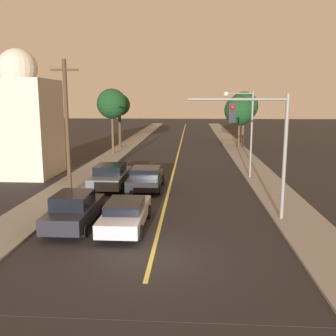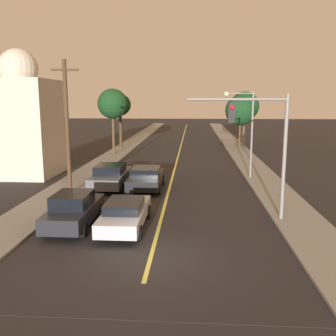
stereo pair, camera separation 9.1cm
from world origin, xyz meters
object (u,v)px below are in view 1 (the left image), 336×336
at_px(car_outer_lane_front, 74,210).
at_px(streetlamp_right, 244,121).
at_px(car_outer_lane_second, 111,176).
at_px(utility_pole_left, 67,125).
at_px(tree_left_far, 119,106).
at_px(car_near_lane_second, 146,178).
at_px(tree_left_near, 112,104).
at_px(tree_right_far, 244,106).
at_px(traffic_signal_mast, 262,135).
at_px(car_near_lane_front, 126,213).
at_px(tree_right_near, 239,110).
at_px(domed_building_left, 21,121).

relative_size(car_outer_lane_front, streetlamp_right, 0.72).
relative_size(car_outer_lane_second, utility_pole_left, 0.64).
bearing_deg(car_outer_lane_second, tree_left_far, 99.07).
xyz_separation_m(streetlamp_right, utility_pole_left, (-11.05, -5.31, 0.04)).
distance_m(car_near_lane_second, streetlamp_right, 8.29).
relative_size(tree_left_near, tree_right_far, 1.02).
bearing_deg(car_near_lane_second, car_outer_lane_second, 173.11).
distance_m(traffic_signal_mast, tree_left_far, 28.58).
xyz_separation_m(car_near_lane_front, car_outer_lane_front, (-2.35, 0.04, 0.10)).
distance_m(car_near_lane_second, utility_pole_left, 5.88).
bearing_deg(tree_left_far, streetlamp_right, -53.69).
bearing_deg(car_near_lane_second, car_outer_lane_front, -107.52).
height_order(car_outer_lane_second, tree_right_near, tree_right_near).
bearing_deg(tree_right_far, traffic_signal_mast, -95.89).
xyz_separation_m(streetlamp_right, domed_building_left, (-16.37, 0.21, -0.09)).
relative_size(car_outer_lane_second, tree_right_far, 0.77).
xyz_separation_m(tree_left_near, tree_right_near, (13.69, 6.72, -0.82)).
bearing_deg(tree_left_near, car_near_lane_front, -76.76).
bearing_deg(tree_right_near, tree_left_far, -174.91).
distance_m(car_near_lane_front, car_outer_lane_second, 8.10).
bearing_deg(traffic_signal_mast, tree_right_far, 84.11).
bearing_deg(car_near_lane_second, streetlamp_right, 28.76).
distance_m(car_near_lane_front, streetlamp_right, 13.38).
bearing_deg(car_near_lane_front, domed_building_left, 130.76).
distance_m(tree_right_near, domed_building_left, 25.30).
bearing_deg(tree_right_far, car_near_lane_front, -107.02).
relative_size(utility_pole_left, tree_left_near, 1.18).
relative_size(tree_left_near, tree_left_far, 1.07).
bearing_deg(tree_right_far, tree_left_near, -152.58).
relative_size(streetlamp_right, tree_left_near, 0.92).
bearing_deg(tree_left_near, domed_building_left, -112.78).
height_order(traffic_signal_mast, utility_pole_left, utility_pole_left).
height_order(traffic_signal_mast, tree_left_far, tree_left_far).
relative_size(car_near_lane_front, car_outer_lane_front, 1.08).
bearing_deg(domed_building_left, car_outer_lane_second, -25.69).
distance_m(car_outer_lane_front, tree_left_near, 22.72).
distance_m(streetlamp_right, tree_right_near, 17.85).
bearing_deg(domed_building_left, tree_right_far, 44.10).
distance_m(tree_left_near, domed_building_left, 11.79).
relative_size(car_near_lane_front, traffic_signal_mast, 0.82).
height_order(car_outer_lane_front, car_outer_lane_second, car_outer_lane_front).
xyz_separation_m(utility_pole_left, tree_right_near, (12.92, 23.06, 0.22)).
xyz_separation_m(car_near_lane_front, utility_pole_left, (-4.44, 5.79, 3.51)).
xyz_separation_m(car_outer_lane_second, utility_pole_left, (-2.09, -1.96, 3.42)).
bearing_deg(tree_left_far, traffic_signal_mast, -65.89).
relative_size(car_outer_lane_second, tree_right_near, 0.82).
bearing_deg(car_outer_lane_second, tree_right_far, 62.40).
bearing_deg(car_outer_lane_front, tree_left_far, 96.56).
distance_m(streetlamp_right, domed_building_left, 16.37).
height_order(car_near_lane_second, car_outer_lane_second, car_outer_lane_second).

